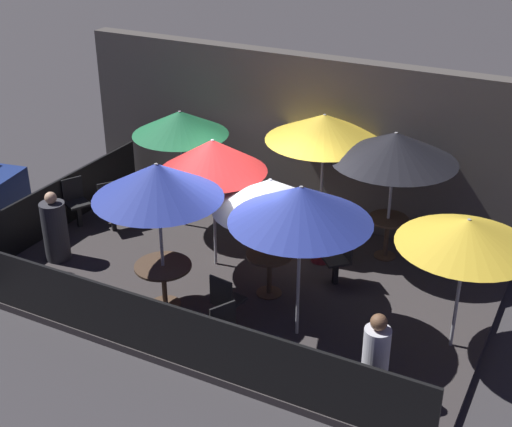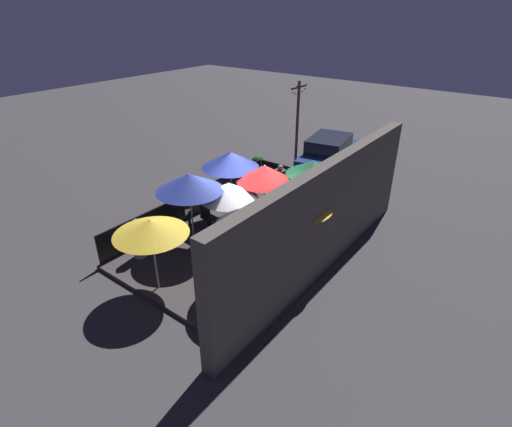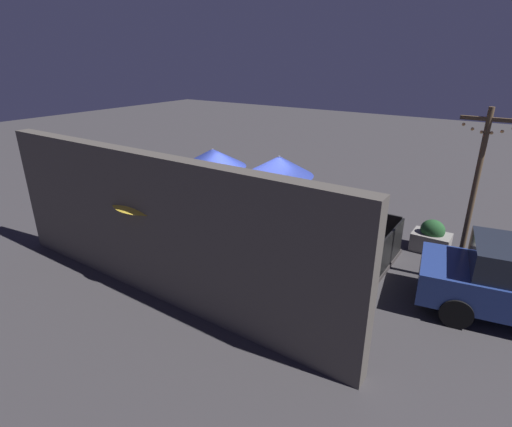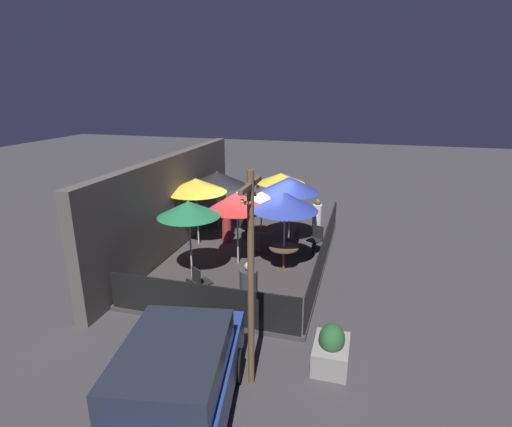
{
  "view_description": "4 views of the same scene",
  "coord_description": "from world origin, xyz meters",
  "px_view_note": "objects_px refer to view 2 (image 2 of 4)",
  "views": [
    {
      "loc": [
        4.92,
        -9.01,
        6.45
      ],
      "look_at": [
        0.12,
        0.25,
        1.24
      ],
      "focal_mm": 50.0,
      "sensor_mm": 36.0,
      "label": 1
    },
    {
      "loc": [
        8.79,
        6.99,
        6.87
      ],
      "look_at": [
        0.01,
        0.32,
        1.04
      ],
      "focal_mm": 28.0,
      "sensor_mm": 36.0,
      "label": 2
    },
    {
      "loc": [
        -6.22,
        7.96,
        5.1
      ],
      "look_at": [
        -0.74,
        -0.1,
        1.23
      ],
      "focal_mm": 28.0,
      "sensor_mm": 36.0,
      "label": 3
    },
    {
      "loc": [
        -11.55,
        -3.46,
        5.39
      ],
      "look_at": [
        0.8,
        -0.01,
        1.33
      ],
      "focal_mm": 28.0,
      "sensor_mm": 36.0,
      "label": 4
    }
  ],
  "objects_px": {
    "patio_chair_4": "(313,186)",
    "patio_chair_3": "(187,212)",
    "patio_umbrella_1": "(229,191)",
    "patron_0": "(280,182)",
    "patio_umbrella_0": "(257,217)",
    "patio_umbrella_2": "(230,160)",
    "patron_1": "(138,240)",
    "planter_box": "(258,167)",
    "light_post": "(297,125)",
    "dining_table_2": "(232,202)",
    "patio_chair_0": "(207,216)",
    "patio_umbrella_7": "(189,182)",
    "dining_table_0": "(257,267)",
    "patio_umbrella_5": "(265,174)",
    "patio_chair_2": "(232,248)",
    "patio_umbrella_3": "(313,168)",
    "patron_2": "(258,243)",
    "parked_car_0": "(328,154)",
    "patio_umbrella_6": "(150,227)",
    "patio_umbrella_4": "(295,199)",
    "dining_table_1": "(230,225)",
    "patio_chair_1": "(307,194)"
  },
  "relations": [
    {
      "from": "patio_chair_4",
      "to": "patio_chair_3",
      "type": "bearing_deg",
      "value": -0.49
    },
    {
      "from": "patio_umbrella_1",
      "to": "patron_0",
      "type": "height_order",
      "value": "patio_umbrella_1"
    },
    {
      "from": "patio_umbrella_0",
      "to": "patio_umbrella_1",
      "type": "relative_size",
      "value": 1.15
    },
    {
      "from": "patio_umbrella_2",
      "to": "patron_1",
      "type": "relative_size",
      "value": 1.89
    },
    {
      "from": "planter_box",
      "to": "light_post",
      "type": "height_order",
      "value": "light_post"
    },
    {
      "from": "dining_table_2",
      "to": "patio_chair_0",
      "type": "xyz_separation_m",
      "value": [
        1.16,
        -0.08,
        -0.09
      ]
    },
    {
      "from": "patron_0",
      "to": "patio_umbrella_2",
      "type": "bearing_deg",
      "value": -69.65
    },
    {
      "from": "patio_umbrella_7",
      "to": "light_post",
      "type": "xyz_separation_m",
      "value": [
        -6.96,
        -0.65,
        0.05
      ]
    },
    {
      "from": "dining_table_0",
      "to": "dining_table_2",
      "type": "height_order",
      "value": "dining_table_0"
    },
    {
      "from": "patio_umbrella_0",
      "to": "planter_box",
      "type": "distance_m",
      "value": 8.32
    },
    {
      "from": "patio_chair_4",
      "to": "light_post",
      "type": "distance_m",
      "value": 3.09
    },
    {
      "from": "dining_table_0",
      "to": "light_post",
      "type": "relative_size",
      "value": 0.18
    },
    {
      "from": "patio_umbrella_1",
      "to": "patio_umbrella_5",
      "type": "xyz_separation_m",
      "value": [
        -1.24,
        0.42,
        0.25
      ]
    },
    {
      "from": "patio_chair_3",
      "to": "patron_0",
      "type": "relative_size",
      "value": 0.75
    },
    {
      "from": "patio_chair_2",
      "to": "patio_chair_3",
      "type": "xyz_separation_m",
      "value": [
        -0.76,
        -2.64,
        0.04
      ]
    },
    {
      "from": "patio_umbrella_1",
      "to": "patron_0",
      "type": "xyz_separation_m",
      "value": [
        -3.8,
        -0.69,
        -1.2
      ]
    },
    {
      "from": "dining_table_2",
      "to": "patio_chair_4",
      "type": "relative_size",
      "value": 0.94
    },
    {
      "from": "patio_umbrella_3",
      "to": "dining_table_0",
      "type": "height_order",
      "value": "patio_umbrella_3"
    },
    {
      "from": "patio_umbrella_1",
      "to": "light_post",
      "type": "height_order",
      "value": "light_post"
    },
    {
      "from": "patio_umbrella_2",
      "to": "patron_0",
      "type": "xyz_separation_m",
      "value": [
        -2.49,
        0.36,
        -1.58
      ]
    },
    {
      "from": "patron_2",
      "to": "parked_car_0",
      "type": "xyz_separation_m",
      "value": [
        -7.84,
        -1.93,
        0.14
      ]
    },
    {
      "from": "patron_0",
      "to": "patio_umbrella_0",
      "type": "bearing_deg",
      "value": -33.43
    },
    {
      "from": "patio_umbrella_5",
      "to": "parked_car_0",
      "type": "height_order",
      "value": "patio_umbrella_5"
    },
    {
      "from": "patio_umbrella_5",
      "to": "patio_umbrella_6",
      "type": "bearing_deg",
      "value": -5.88
    },
    {
      "from": "patio_umbrella_0",
      "to": "dining_table_2",
      "type": "height_order",
      "value": "patio_umbrella_0"
    },
    {
      "from": "patio_umbrella_4",
      "to": "patio_umbrella_1",
      "type": "bearing_deg",
      "value": -88.19
    },
    {
      "from": "patio_umbrella_2",
      "to": "patio_chair_0",
      "type": "height_order",
      "value": "patio_umbrella_2"
    },
    {
      "from": "patio_chair_0",
      "to": "patio_chair_4",
      "type": "distance_m",
      "value": 4.47
    },
    {
      "from": "patio_umbrella_5",
      "to": "light_post",
      "type": "relative_size",
      "value": 0.56
    },
    {
      "from": "parked_car_0",
      "to": "dining_table_1",
      "type": "bearing_deg",
      "value": -5.83
    },
    {
      "from": "patio_umbrella_0",
      "to": "patron_2",
      "type": "relative_size",
      "value": 1.82
    },
    {
      "from": "dining_table_0",
      "to": "patron_0",
      "type": "distance_m",
      "value": 5.77
    },
    {
      "from": "parked_car_0",
      "to": "patio_umbrella_3",
      "type": "bearing_deg",
      "value": 11.54
    },
    {
      "from": "patio_chair_4",
      "to": "planter_box",
      "type": "height_order",
      "value": "patio_chair_4"
    },
    {
      "from": "patio_umbrella_0",
      "to": "patio_umbrella_4",
      "type": "relative_size",
      "value": 0.99
    },
    {
      "from": "patio_umbrella_3",
      "to": "light_post",
      "type": "distance_m",
      "value": 4.59
    },
    {
      "from": "patio_umbrella_3",
      "to": "patron_1",
      "type": "height_order",
      "value": "patio_umbrella_3"
    },
    {
      "from": "dining_table_1",
      "to": "dining_table_2",
      "type": "bearing_deg",
      "value": -141.33
    },
    {
      "from": "patio_umbrella_7",
      "to": "planter_box",
      "type": "xyz_separation_m",
      "value": [
        -6.06,
        -2.06,
        -1.86
      ]
    },
    {
      "from": "patio_chair_3",
      "to": "dining_table_0",
      "type": "bearing_deg",
      "value": -78.72
    },
    {
      "from": "patio_umbrella_0",
      "to": "dining_table_2",
      "type": "relative_size",
      "value": 2.62
    },
    {
      "from": "patio_umbrella_7",
      "to": "patio_chair_3",
      "type": "distance_m",
      "value": 2.04
    },
    {
      "from": "patio_chair_0",
      "to": "planter_box",
      "type": "height_order",
      "value": "patio_chair_0"
    },
    {
      "from": "patio_umbrella_0",
      "to": "parked_car_0",
      "type": "bearing_deg",
      "value": -163.53
    },
    {
      "from": "patio_umbrella_0",
      "to": "patio_chair_1",
      "type": "distance_m",
      "value": 5.35
    },
    {
      "from": "patio_umbrella_4",
      "to": "patron_1",
      "type": "height_order",
      "value": "patio_umbrella_4"
    },
    {
      "from": "patio_chair_3",
      "to": "patron_0",
      "type": "xyz_separation_m",
      "value": [
        -3.92,
        1.12,
        0.03
      ]
    },
    {
      "from": "dining_table_1",
      "to": "patio_chair_4",
      "type": "height_order",
      "value": "patio_chair_4"
    },
    {
      "from": "patio_umbrella_4",
      "to": "patron_0",
      "type": "xyz_separation_m",
      "value": [
        -3.73,
        -2.96,
        -1.55
      ]
    },
    {
      "from": "patio_umbrella_6",
      "to": "patron_2",
      "type": "distance_m",
      "value": 3.21
    }
  ]
}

